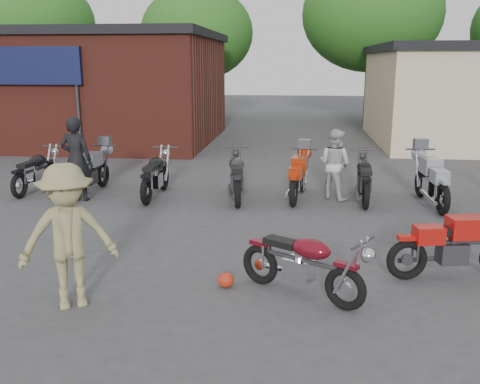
# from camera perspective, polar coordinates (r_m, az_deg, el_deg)

# --- Properties ---
(ground) EXTENTS (90.00, 90.00, 0.00)m
(ground) POSITION_cam_1_polar(r_m,az_deg,el_deg) (7.62, 2.44, -10.45)
(ground) COLOR #3A3A3D
(brick_building) EXTENTS (12.00, 8.00, 4.00)m
(brick_building) POSITION_cam_1_polar(r_m,az_deg,el_deg) (23.00, -18.31, 10.26)
(brick_building) COLOR maroon
(brick_building) RESTS_ON ground
(tree_0) EXTENTS (6.56, 6.56, 8.20)m
(tree_0) POSITION_cam_1_polar(r_m,az_deg,el_deg) (32.36, -20.98, 14.59)
(tree_0) COLOR #1F5115
(tree_0) RESTS_ON ground
(tree_1) EXTENTS (5.92, 5.92, 7.40)m
(tree_1) POSITION_cam_1_polar(r_m,az_deg,el_deg) (29.45, -4.56, 14.82)
(tree_1) COLOR #1F5115
(tree_1) RESTS_ON ground
(tree_2) EXTENTS (7.04, 7.04, 8.80)m
(tree_2) POSITION_cam_1_polar(r_m,az_deg,el_deg) (29.19, 13.77, 15.87)
(tree_2) COLOR #1F5115
(tree_2) RESTS_ON ground
(vintage_motorcycle) EXTENTS (1.91, 1.51, 1.08)m
(vintage_motorcycle) POSITION_cam_1_polar(r_m,az_deg,el_deg) (7.27, 6.77, -7.15)
(vintage_motorcycle) COLOR #5C0B15
(vintage_motorcycle) RESTS_ON ground
(sportbike) EXTENTS (2.03, 0.99, 1.13)m
(sportbike) POSITION_cam_1_polar(r_m,az_deg,el_deg) (8.45, 22.20, -4.94)
(sportbike) COLOR red
(sportbike) RESTS_ON ground
(helmet) EXTENTS (0.28, 0.28, 0.22)m
(helmet) POSITION_cam_1_polar(r_m,az_deg,el_deg) (7.69, -1.53, -9.35)
(helmet) COLOR #B02712
(helmet) RESTS_ON ground
(person_dark) EXTENTS (0.72, 0.48, 1.94)m
(person_dark) POSITION_cam_1_polar(r_m,az_deg,el_deg) (12.75, -17.08, 3.40)
(person_dark) COLOR black
(person_dark) RESTS_ON ground
(person_light) EXTENTS (1.00, 0.97, 1.63)m
(person_light) POSITION_cam_1_polar(r_m,az_deg,el_deg) (12.56, 10.06, 2.94)
(person_light) COLOR #BABAB5
(person_light) RESTS_ON ground
(person_tan) EXTENTS (1.42, 1.19, 1.90)m
(person_tan) POSITION_cam_1_polar(r_m,az_deg,el_deg) (7.17, -17.87, -4.58)
(person_tan) COLOR #888154
(person_tan) RESTS_ON ground
(row_bike_0) EXTENTS (0.80, 1.98, 1.12)m
(row_bike_0) POSITION_cam_1_polar(r_m,az_deg,el_deg) (14.05, -20.94, 2.32)
(row_bike_0) COLOR black
(row_bike_0) RESTS_ON ground
(row_bike_1) EXTENTS (0.81, 2.06, 1.17)m
(row_bike_1) POSITION_cam_1_polar(r_m,az_deg,el_deg) (13.42, -15.73, 2.32)
(row_bike_1) COLOR gray
(row_bike_1) RESTS_ON ground
(row_bike_2) EXTENTS (0.70, 2.04, 1.18)m
(row_bike_2) POSITION_cam_1_polar(r_m,az_deg,el_deg) (12.73, -9.00, 2.09)
(row_bike_2) COLOR black
(row_bike_2) RESTS_ON ground
(row_bike_3) EXTENTS (0.98, 2.18, 1.22)m
(row_bike_3) POSITION_cam_1_polar(r_m,az_deg,el_deg) (12.36, -0.36, 2.01)
(row_bike_3) COLOR #242527
(row_bike_3) RESTS_ON ground
(row_bike_4) EXTENTS (0.93, 2.09, 1.17)m
(row_bike_4) POSITION_cam_1_polar(r_m,az_deg,el_deg) (12.47, 6.30, 1.91)
(row_bike_4) COLOR #A62B0D
(row_bike_4) RESTS_ON ground
(row_bike_5) EXTENTS (0.77, 2.06, 1.18)m
(row_bike_5) POSITION_cam_1_polar(r_m,az_deg,el_deg) (12.52, 13.11, 1.70)
(row_bike_5) COLOR black
(row_bike_5) RESTS_ON ground
(row_bike_6) EXTENTS (0.86, 2.20, 1.25)m
(row_bike_6) POSITION_cam_1_polar(r_m,az_deg,el_deg) (12.56, 19.76, 1.44)
(row_bike_6) COLOR #9295A0
(row_bike_6) RESTS_ON ground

